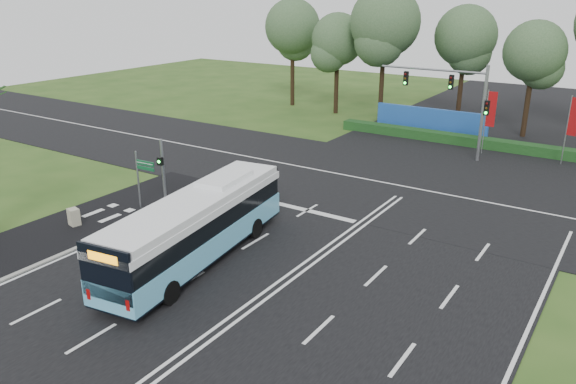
# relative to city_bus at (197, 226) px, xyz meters

# --- Properties ---
(ground) EXTENTS (120.00, 120.00, 0.00)m
(ground) POSITION_rel_city_bus_xyz_m (4.31, 3.08, -1.72)
(ground) COLOR #2C4D19
(ground) RESTS_ON ground
(road_main) EXTENTS (20.00, 120.00, 0.04)m
(road_main) POSITION_rel_city_bus_xyz_m (4.31, 3.08, -1.70)
(road_main) COLOR black
(road_main) RESTS_ON ground
(road_cross) EXTENTS (120.00, 14.00, 0.05)m
(road_cross) POSITION_rel_city_bus_xyz_m (4.31, 15.08, -1.70)
(road_cross) COLOR black
(road_cross) RESTS_ON ground
(bike_path) EXTENTS (5.00, 18.00, 0.06)m
(bike_path) POSITION_rel_city_bus_xyz_m (-8.19, 0.08, -1.69)
(bike_path) COLOR black
(bike_path) RESTS_ON ground
(kerb_strip) EXTENTS (0.25, 18.00, 0.12)m
(kerb_strip) POSITION_rel_city_bus_xyz_m (-5.79, 0.08, -1.66)
(kerb_strip) COLOR gray
(kerb_strip) RESTS_ON ground
(city_bus) EXTENTS (4.09, 12.16, 3.42)m
(city_bus) POSITION_rel_city_bus_xyz_m (0.00, 0.00, 0.00)
(city_bus) COLOR #5EB4DB
(city_bus) RESTS_ON ground
(pedestrian_signal) EXTENTS (0.36, 0.44, 4.00)m
(pedestrian_signal) POSITION_rel_city_bus_xyz_m (-6.46, 4.29, 0.46)
(pedestrian_signal) COLOR gray
(pedestrian_signal) RESTS_ON ground
(street_sign) EXTENTS (1.34, 0.15, 3.43)m
(street_sign) POSITION_rel_city_bus_xyz_m (-7.01, 3.20, 0.48)
(street_sign) COLOR gray
(street_sign) RESTS_ON ground
(utility_cabinet) EXTENTS (0.68, 0.61, 0.97)m
(utility_cabinet) POSITION_rel_city_bus_xyz_m (-8.34, -0.57, -1.24)
(utility_cabinet) COLOR #B0AA8E
(utility_cabinet) RESTS_ON ground
(banner_flag_mid) EXTENTS (0.73, 0.09, 4.95)m
(banner_flag_mid) POSITION_rel_city_bus_xyz_m (6.28, 25.72, 1.49)
(banner_flag_mid) COLOR gray
(banner_flag_mid) RESTS_ON ground
(banner_flag_right) EXTENTS (0.70, 0.32, 5.03)m
(banner_flag_right) POSITION_rel_city_bus_xyz_m (11.89, 25.89, 1.54)
(banner_flag_right) COLOR gray
(banner_flag_right) RESTS_ON ground
(traffic_light_gantry) EXTENTS (8.41, 0.28, 7.00)m
(traffic_light_gantry) POSITION_rel_city_bus_xyz_m (4.51, 23.58, 2.94)
(traffic_light_gantry) COLOR gray
(traffic_light_gantry) RESTS_ON ground
(hedge) EXTENTS (22.00, 1.20, 0.80)m
(hedge) POSITION_rel_city_bus_xyz_m (4.31, 27.58, -1.32)
(hedge) COLOR #143613
(hedge) RESTS_ON ground
(blue_hoarding) EXTENTS (10.00, 0.30, 2.20)m
(blue_hoarding) POSITION_rel_city_bus_xyz_m (0.31, 30.08, -0.62)
(blue_hoarding) COLOR #1E50A7
(blue_hoarding) RESTS_ON ground
(eucalyptus_row) EXTENTS (41.48, 10.33, 12.85)m
(eucalyptus_row) POSITION_rel_city_bus_xyz_m (1.25, 33.97, 6.69)
(eucalyptus_row) COLOR black
(eucalyptus_row) RESTS_ON ground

